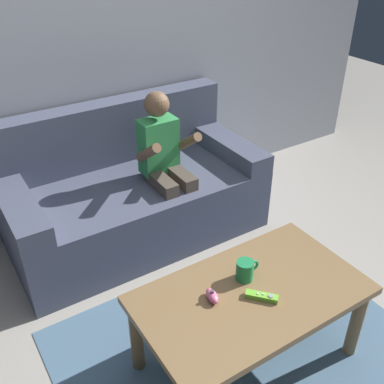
{
  "coord_description": "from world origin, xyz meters",
  "views": [
    {
      "loc": [
        -1.0,
        -0.95,
        1.84
      ],
      "look_at": [
        0.07,
        0.74,
        0.6
      ],
      "focal_mm": 42.03,
      "sensor_mm": 36.0,
      "label": 1
    }
  ],
  "objects_px": {
    "couch": "(132,194)",
    "nunchuk_pink": "(212,296)",
    "coffee_table": "(251,303)",
    "coffee_mug": "(245,270)",
    "person_seated_on_couch": "(166,162)",
    "game_remote_lime_near_edge": "(262,297)"
  },
  "relations": [
    {
      "from": "couch",
      "to": "nunchuk_pink",
      "type": "bearing_deg",
      "value": -98.94
    },
    {
      "from": "coffee_table",
      "to": "game_remote_lime_near_edge",
      "type": "xyz_separation_m",
      "value": [
        0.01,
        -0.05,
        0.08
      ]
    },
    {
      "from": "game_remote_lime_near_edge",
      "to": "nunchuk_pink",
      "type": "xyz_separation_m",
      "value": [
        -0.18,
        0.11,
        0.01
      ]
    },
    {
      "from": "nunchuk_pink",
      "to": "coffee_mug",
      "type": "relative_size",
      "value": 0.82
    },
    {
      "from": "game_remote_lime_near_edge",
      "to": "coffee_mug",
      "type": "xyz_separation_m",
      "value": [
        0.02,
        0.14,
        0.04
      ]
    },
    {
      "from": "couch",
      "to": "game_remote_lime_near_edge",
      "type": "xyz_separation_m",
      "value": [
        -0.0,
        -1.29,
        0.17
      ]
    },
    {
      "from": "coffee_table",
      "to": "coffee_mug",
      "type": "xyz_separation_m",
      "value": [
        0.03,
        0.09,
        0.11
      ]
    },
    {
      "from": "couch",
      "to": "game_remote_lime_near_edge",
      "type": "bearing_deg",
      "value": -90.2
    },
    {
      "from": "coffee_mug",
      "to": "couch",
      "type": "bearing_deg",
      "value": 90.67
    },
    {
      "from": "coffee_table",
      "to": "nunchuk_pink",
      "type": "relative_size",
      "value": 10.39
    },
    {
      "from": "coffee_table",
      "to": "game_remote_lime_near_edge",
      "type": "distance_m",
      "value": 0.1
    },
    {
      "from": "person_seated_on_couch",
      "to": "couch",
      "type": "bearing_deg",
      "value": 132.71
    },
    {
      "from": "coffee_table",
      "to": "coffee_mug",
      "type": "height_order",
      "value": "coffee_mug"
    },
    {
      "from": "couch",
      "to": "coffee_mug",
      "type": "bearing_deg",
      "value": -89.33
    },
    {
      "from": "couch",
      "to": "coffee_table",
      "type": "height_order",
      "value": "couch"
    },
    {
      "from": "nunchuk_pink",
      "to": "coffee_table",
      "type": "bearing_deg",
      "value": -18.26
    },
    {
      "from": "coffee_table",
      "to": "coffee_mug",
      "type": "bearing_deg",
      "value": 71.9
    },
    {
      "from": "couch",
      "to": "nunchuk_pink",
      "type": "distance_m",
      "value": 1.21
    },
    {
      "from": "coffee_table",
      "to": "person_seated_on_couch",
      "type": "bearing_deg",
      "value": 80.43
    },
    {
      "from": "coffee_table",
      "to": "game_remote_lime_near_edge",
      "type": "bearing_deg",
      "value": -79.53
    },
    {
      "from": "coffee_mug",
      "to": "nunchuk_pink",
      "type": "bearing_deg",
      "value": -171.8
    },
    {
      "from": "person_seated_on_couch",
      "to": "game_remote_lime_near_edge",
      "type": "xyz_separation_m",
      "value": [
        -0.17,
        -1.12,
        -0.1
      ]
    }
  ]
}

